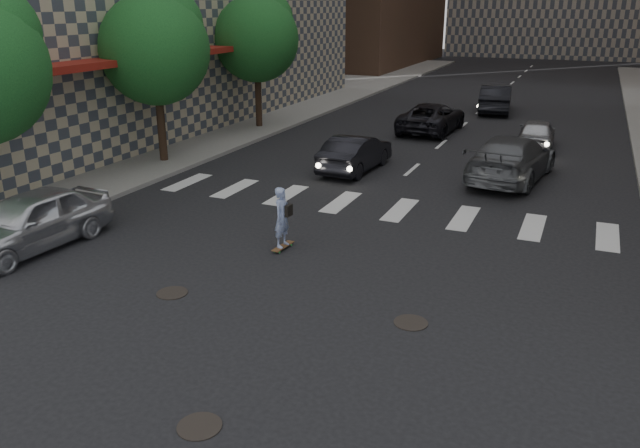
# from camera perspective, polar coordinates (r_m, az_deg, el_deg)

# --- Properties ---
(ground) EXTENTS (160.00, 160.00, 0.00)m
(ground) POSITION_cam_1_polar(r_m,az_deg,el_deg) (12.57, -9.15, -10.08)
(ground) COLOR black
(ground) RESTS_ON ground
(sidewalk_left) EXTENTS (13.00, 80.00, 0.15)m
(sidewalk_left) POSITION_cam_1_polar(r_m,az_deg,el_deg) (36.16, -11.86, 9.53)
(sidewalk_left) COLOR gray
(sidewalk_left) RESTS_ON ground
(tree_b) EXTENTS (4.20, 4.20, 6.60)m
(tree_b) POSITION_cam_1_polar(r_m,az_deg,el_deg) (25.56, -14.63, 15.61)
(tree_b) COLOR #382619
(tree_b) RESTS_ON sidewalk_left
(tree_c) EXTENTS (4.20, 4.20, 6.60)m
(tree_c) POSITION_cam_1_polar(r_m,az_deg,el_deg) (32.26, -5.65, 16.84)
(tree_c) COLOR #382619
(tree_c) RESTS_ON sidewalk_left
(manhole_a) EXTENTS (0.70, 0.70, 0.02)m
(manhole_a) POSITION_cam_1_polar(r_m,az_deg,el_deg) (10.27, -10.96, -17.70)
(manhole_a) COLOR black
(manhole_a) RESTS_ON ground
(manhole_b) EXTENTS (0.70, 0.70, 0.02)m
(manhole_b) POSITION_cam_1_polar(r_m,az_deg,el_deg) (14.47, -13.37, -6.16)
(manhole_b) COLOR black
(manhole_b) RESTS_ON ground
(manhole_c) EXTENTS (0.70, 0.70, 0.02)m
(manhole_c) POSITION_cam_1_polar(r_m,az_deg,el_deg) (13.00, 8.30, -8.91)
(manhole_c) COLOR black
(manhole_c) RESTS_ON ground
(skateboarder) EXTENTS (0.45, 0.87, 1.70)m
(skateboarder) POSITION_cam_1_polar(r_m,az_deg,el_deg) (16.25, -3.45, 0.61)
(skateboarder) COLOR brown
(skateboarder) RESTS_ON ground
(silver_sedan) EXTENTS (2.10, 4.65, 1.55)m
(silver_sedan) POSITION_cam_1_polar(r_m,az_deg,el_deg) (17.99, -24.98, 0.26)
(silver_sedan) COLOR silver
(silver_sedan) RESTS_ON ground
(traffic_car_a) EXTENTS (1.69, 4.29, 1.39)m
(traffic_car_a) POSITION_cam_1_polar(r_m,az_deg,el_deg) (24.16, 3.25, 6.50)
(traffic_car_a) COLOR black
(traffic_car_a) RESTS_ON ground
(traffic_car_b) EXTENTS (2.99, 5.84, 1.62)m
(traffic_car_b) POSITION_cam_1_polar(r_m,az_deg,el_deg) (23.83, 17.14, 5.76)
(traffic_car_b) COLOR #525459
(traffic_car_b) RESTS_ON ground
(traffic_car_c) EXTENTS (2.64, 5.30, 1.44)m
(traffic_car_c) POSITION_cam_1_polar(r_m,az_deg,el_deg) (32.07, 10.19, 9.55)
(traffic_car_c) COLOR black
(traffic_car_c) RESTS_ON ground
(traffic_car_d) EXTENTS (1.71, 3.90, 1.31)m
(traffic_car_d) POSITION_cam_1_polar(r_m,az_deg,el_deg) (29.69, 19.20, 7.85)
(traffic_car_d) COLOR #A8A9AF
(traffic_car_d) RESTS_ON ground
(traffic_car_e) EXTENTS (2.23, 5.04, 1.61)m
(traffic_car_e) POSITION_cam_1_polar(r_m,az_deg,el_deg) (38.79, 15.76, 10.98)
(traffic_car_e) COLOR black
(traffic_car_e) RESTS_ON ground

